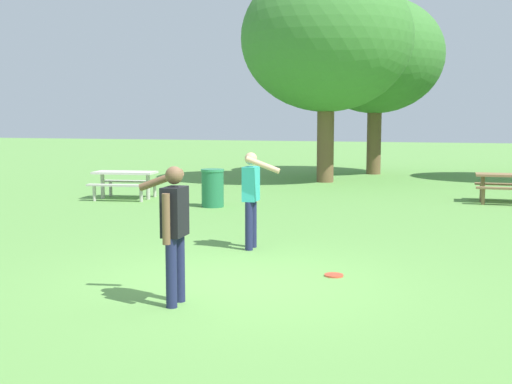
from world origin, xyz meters
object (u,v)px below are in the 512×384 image
Objects in this scene: person_catcher at (252,193)px; trash_can_beside_table at (213,188)px; picnic_table_far at (509,182)px; tree_broad_center at (376,56)px; person_thrower at (174,224)px; picnic_table_near at (125,179)px; frisbee at (334,275)px; tree_tall_left at (327,39)px.

person_catcher is 1.71× the size of trash_can_beside_table.
person_catcher reaches higher than picnic_table_far.
person_thrower is at bearing -86.89° from tree_broad_center.
frisbee is at bearing -41.95° from picnic_table_near.
picnic_table_near is at bearing 167.04° from trash_can_beside_table.
tree_tall_left reaches higher than trash_can_beside_table.
tree_broad_center is (-1.07, 19.73, 3.81)m from person_thrower.
tree_broad_center is (2.05, 11.62, 4.29)m from trash_can_beside_table.
tree_broad_center is (-0.76, 16.30, 3.81)m from person_catcher.
trash_can_beside_table is at bearing 111.06° from person_thrower.
trash_can_beside_table is at bearing -153.96° from picnic_table_far.
person_thrower is 1.71× the size of trash_can_beside_table.
picnic_table_far is 10.47m from tree_broad_center.
frisbee is at bearing -38.85° from person_catcher.
person_catcher is 5.47m from trash_can_beside_table.
trash_can_beside_table is (-2.81, 4.67, -0.48)m from person_catcher.
trash_can_beside_table is at bearing -100.00° from tree_broad_center.
tree_tall_left is at bearing 146.03° from picnic_table_far.
picnic_table_far is (3.93, 11.55, -0.40)m from person_thrower.
tree_tall_left reaches higher than picnic_table_far.
tree_tall_left is 4.25m from tree_broad_center.
picnic_table_far is at bearing 15.41° from picnic_table_near.
picnic_table_far is 1.85× the size of trash_can_beside_table.
tree_tall_left is 1.06× the size of tree_broad_center.
tree_tall_left is (-2.09, 15.61, 4.05)m from person_thrower.
person_thrower is 0.85× the size of picnic_table_near.
picnic_table_near is 9.08m from tree_tall_left.
trash_can_beside_table is (-3.12, 8.11, -0.48)m from person_thrower.
person_catcher reaches higher than picnic_table_near.
picnic_table_far reaches higher than frisbee.
person_catcher is 9.17m from picnic_table_far.
tree_broad_center is (-5.01, 8.17, 4.21)m from picnic_table_far.
picnic_table_near reaches higher than frisbee.
trash_can_beside_table reaches higher than frisbee.
picnic_table_far is 0.23× the size of tree_tall_left.
trash_can_beside_table is (-7.06, -3.45, -0.08)m from picnic_table_far.
tree_tall_left reaches higher than person_thrower.
tree_broad_center is at bearing 98.10° from frisbee.
tree_tall_left is at bearing 97.61° from person_thrower.
frisbee is 0.14× the size of picnic_table_near.
person_thrower is 10.70m from picnic_table_near.
trash_can_beside_table is (-4.57, 6.09, 0.47)m from frisbee.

